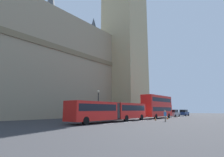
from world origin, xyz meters
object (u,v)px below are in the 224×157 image
double_decker_bus (157,106)px  street_lamp (98,103)px  articulated_bus (113,110)px  sedan_trailing (184,113)px  pedestrian_near_cones (165,116)px  traffic_cone_middle (168,118)px  sedan_lead (174,113)px  traffic_cone_west (155,119)px

double_decker_bus → street_lamp: (-14.63, 4.50, 0.35)m
articulated_bus → street_lamp: 4.99m
double_decker_bus → sedan_trailing: (18.81, 0.01, -1.80)m
street_lamp → pedestrian_near_cones: 11.48m
traffic_cone_middle → sedan_trailing: bearing=9.2°
sedan_lead → pedestrian_near_cones: (-21.05, -6.14, -0.00)m
sedan_lead → sedan_trailing: (8.51, -0.04, 0.00)m
traffic_cone_west → traffic_cone_middle: size_ratio=1.00×
sedan_lead → pedestrian_near_cones: sedan_lead is taller
double_decker_bus → traffic_cone_middle: double_decker_bus is taller
traffic_cone_west → articulated_bus: bearing=154.6°
articulated_bus → traffic_cone_middle: size_ratio=28.56×
traffic_cone_west → pedestrian_near_cones: 3.25m
articulated_bus → sedan_trailing: bearing=0.0°
double_decker_bus → sedan_lead: bearing=0.3°
sedan_trailing → traffic_cone_west: bearing=-172.7°
double_decker_bus → traffic_cone_west: double_decker_bus is taller
sedan_lead → traffic_cone_middle: 14.38m
traffic_cone_west → street_lamp: 10.30m
articulated_bus → traffic_cone_middle: 13.30m
sedan_trailing → traffic_cone_middle: (-22.40, -3.63, -0.63)m
traffic_cone_west → pedestrian_near_cones: bearing=-127.0°
traffic_cone_middle → street_lamp: street_lamp is taller
traffic_cone_middle → street_lamp: (-11.03, 8.12, 2.77)m
sedan_trailing → street_lamp: (-33.43, 4.49, 2.14)m
street_lamp → traffic_cone_middle: bearing=-36.4°
sedan_trailing → traffic_cone_middle: bearing=-170.8°
double_decker_bus → sedan_trailing: bearing=0.0°
sedan_trailing → articulated_bus: bearing=-180.0°
articulated_bus → sedan_trailing: 35.13m
traffic_cone_middle → pedestrian_near_cones: size_ratio=0.34×
double_decker_bus → traffic_cone_west: 9.83m
sedan_trailing → pedestrian_near_cones: (-29.56, -6.10, -0.00)m
sedan_lead → traffic_cone_west: sedan_lead is taller
sedan_trailing → street_lamp: street_lamp is taller
double_decker_bus → traffic_cone_middle: size_ratio=18.82×
sedan_lead → pedestrian_near_cones: 21.93m
articulated_bus → sedan_lead: (26.61, 0.05, -0.83)m
articulated_bus → pedestrian_near_cones: (5.55, -6.09, -0.83)m
traffic_cone_west → street_lamp: (-5.79, 8.05, 2.77)m
traffic_cone_middle → pedestrian_near_cones: pedestrian_near_cones is taller
pedestrian_near_cones → traffic_cone_west: bearing=53.0°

